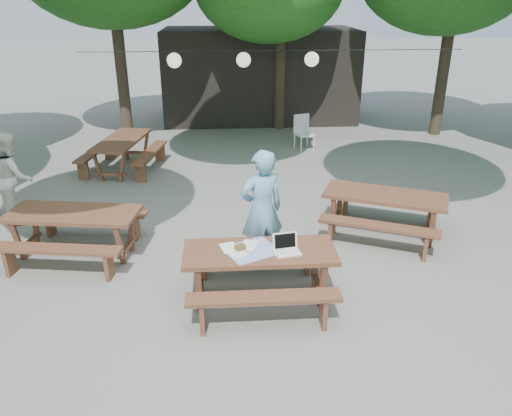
{
  "coord_description": "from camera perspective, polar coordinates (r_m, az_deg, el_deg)",
  "views": [
    {
      "loc": [
        -0.72,
        -5.98,
        3.86
      ],
      "look_at": [
        -0.29,
        0.46,
        1.05
      ],
      "focal_mm": 35.0,
      "sensor_mm": 36.0,
      "label": 1
    }
  ],
  "objects": [
    {
      "name": "plastic_chair",
      "position": [
        13.4,
        5.5,
        7.81
      ],
      "size": [
        0.56,
        0.56,
        0.9
      ],
      "rotation": [
        0.0,
        0.0,
        0.33
      ],
      "color": "silver",
      "rests_on": "ground"
    },
    {
      "name": "picnic_table_far_w",
      "position": [
        12.05,
        -14.96,
        5.97
      ],
      "size": [
        1.9,
        2.16,
        0.75
      ],
      "rotation": [
        0.0,
        0.0,
        1.39
      ],
      "color": "#522C1D",
      "rests_on": "ground"
    },
    {
      "name": "ground",
      "position": [
        7.16,
        2.57,
        -9.14
      ],
      "size": [
        80.0,
        80.0,
        0.0
      ],
      "primitive_type": "plane",
      "color": "slate",
      "rests_on": "ground"
    },
    {
      "name": "tabletop_clutter",
      "position": [
        6.54,
        -0.92,
        -4.77
      ],
      "size": [
        0.84,
        0.78,
        0.08
      ],
      "color": "blue",
      "rests_on": "main_picnic_table"
    },
    {
      "name": "second_person",
      "position": [
        9.94,
        -26.05,
        3.28
      ],
      "size": [
        0.9,
        0.99,
        1.65
      ],
      "primitive_type": "imported",
      "rotation": [
        0.0,
        0.0,
        2.01
      ],
      "color": "white",
      "rests_on": "ground"
    },
    {
      "name": "picnic_table_ne",
      "position": [
        8.75,
        14.33,
        -0.63
      ],
      "size": [
        2.38,
        2.22,
        0.75
      ],
      "rotation": [
        0.0,
        0.0,
        -0.42
      ],
      "color": "#522C1D",
      "rests_on": "ground"
    },
    {
      "name": "pavilion",
      "position": [
        16.71,
        0.37,
        15.05
      ],
      "size": [
        6.0,
        3.0,
        2.8
      ],
      "primitive_type": "cube",
      "color": "black",
      "rests_on": "ground"
    },
    {
      "name": "woman",
      "position": [
        7.29,
        0.65,
        -0.25
      ],
      "size": [
        0.77,
        0.63,
        1.84
      ],
      "primitive_type": "imported",
      "rotation": [
        0.0,
        0.0,
        3.46
      ],
      "color": "#6DA6C8",
      "rests_on": "ground"
    },
    {
      "name": "picnic_table_nw",
      "position": [
        8.3,
        -19.91,
        -2.7
      ],
      "size": [
        2.12,
        1.85,
        0.75
      ],
      "rotation": [
        0.0,
        0.0,
        -0.15
      ],
      "color": "#522C1D",
      "rests_on": "ground"
    },
    {
      "name": "laptop",
      "position": [
        6.5,
        3.48,
        -4.49
      ],
      "size": [
        0.37,
        0.31,
        0.24
      ],
      "rotation": [
        0.0,
        0.0,
        0.18
      ],
      "color": "white",
      "rests_on": "main_picnic_table"
    },
    {
      "name": "main_picnic_table",
      "position": [
        6.72,
        0.41,
        -7.57
      ],
      "size": [
        2.0,
        1.58,
        0.75
      ],
      "color": "#522C1D",
      "rests_on": "ground"
    },
    {
      "name": "paper_lanterns",
      "position": [
        12.08,
        -1.36,
        16.59
      ],
      "size": [
        9.0,
        0.34,
        0.38
      ],
      "color": "black",
      "rests_on": "ground"
    }
  ]
}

